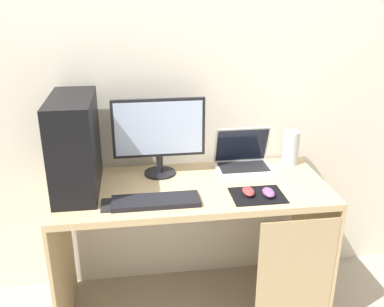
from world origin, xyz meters
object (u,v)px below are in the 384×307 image
object	(u,v)px
pc_tower	(75,145)
monitor	(159,134)
keyboard	(156,201)
mouse_right	(268,192)
laptop	(243,160)
cell_phone	(109,205)
speaker	(291,148)
mouse_left	(248,191)

from	to	relation	value
pc_tower	monitor	size ratio (longest dim) A/B	0.98
keyboard	mouse_right	world-z (taller)	mouse_right
laptop	keyboard	bearing A→B (deg)	-145.67
monitor	cell_phone	distance (m)	0.48
speaker	mouse_right	size ratio (longest dim) A/B	2.06
laptop	speaker	bearing A→B (deg)	5.93
keyboard	cell_phone	distance (m)	0.22
speaker	laptop	bearing A→B (deg)	-174.07
mouse_right	keyboard	bearing A→B (deg)	179.48
pc_tower	cell_phone	bearing A→B (deg)	-53.28
monitor	cell_phone	bearing A→B (deg)	-128.88
mouse_right	pc_tower	bearing A→B (deg)	166.86
monitor	keyboard	bearing A→B (deg)	-97.44
cell_phone	speaker	bearing A→B (deg)	20.26
laptop	cell_phone	distance (m)	0.82
mouse_right	speaker	bearing A→B (deg)	57.20
pc_tower	mouse_left	xyz separation A→B (m)	(0.83, -0.19, -0.22)
pc_tower	cell_phone	size ratio (longest dim) A/B	3.69
laptop	cell_phone	bearing A→B (deg)	-154.73
mouse_left	monitor	bearing A→B (deg)	142.87
laptop	cell_phone	world-z (taller)	laptop
pc_tower	speaker	xyz separation A→B (m)	(1.18, 0.17, -0.14)
monitor	speaker	bearing A→B (deg)	3.67
pc_tower	laptop	distance (m)	0.92
pc_tower	speaker	bearing A→B (deg)	8.20
pc_tower	monitor	distance (m)	0.44
keyboard	speaker	bearing A→B (deg)	25.47
mouse_left	cell_phone	xyz separation A→B (m)	(-0.68, -0.02, -0.02)
monitor	mouse_right	xyz separation A→B (m)	(0.51, -0.34, -0.21)
pc_tower	laptop	size ratio (longest dim) A/B	1.53
laptop	mouse_right	bearing A→B (deg)	-84.16
monitor	laptop	xyz separation A→B (m)	(0.47, 0.02, -0.19)
monitor	cell_phone	xyz separation A→B (m)	(-0.27, -0.33, -0.23)
speaker	mouse_left	distance (m)	0.51
monitor	speaker	world-z (taller)	monitor
mouse_left	mouse_right	distance (m)	0.10
pc_tower	keyboard	xyz separation A→B (m)	(0.38, -0.21, -0.23)
speaker	monitor	bearing A→B (deg)	-176.33
cell_phone	keyboard	bearing A→B (deg)	-1.03
laptop	cell_phone	xyz separation A→B (m)	(-0.74, -0.35, -0.04)
laptop	cell_phone	size ratio (longest dim) A/B	2.42
monitor	laptop	world-z (taller)	monitor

